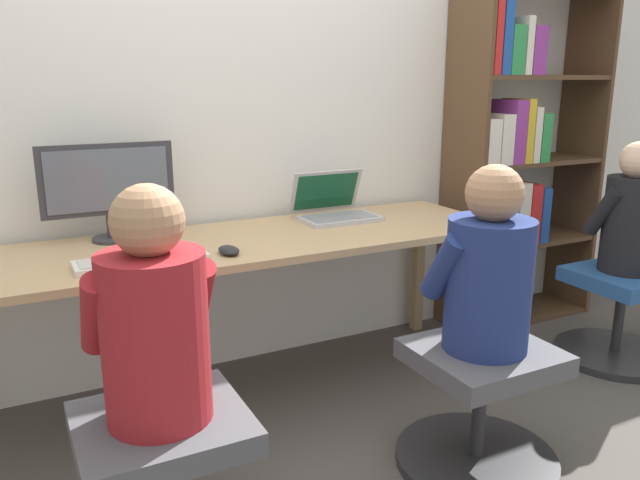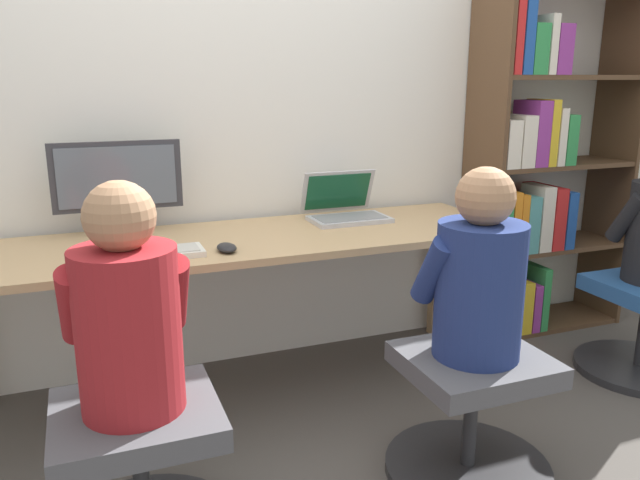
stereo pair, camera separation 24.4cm
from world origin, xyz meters
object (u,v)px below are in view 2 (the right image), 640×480
(office_chair_right, at_px, (471,414))
(person_at_laptop, at_px, (479,276))
(laptop, at_px, (345,210))
(desktop_monitor, at_px, (118,184))
(person_at_monitor, at_px, (127,313))
(keyboard, at_px, (140,255))
(office_chair_left, at_px, (141,477))
(bookshelf, at_px, (535,176))

(office_chair_right, xyz_separation_m, person_at_laptop, (0.00, 0.00, 0.50))
(laptop, xyz_separation_m, person_at_laptop, (0.05, -0.98, -0.03))
(person_at_laptop, bearing_deg, desktop_monitor, 134.94)
(person_at_monitor, bearing_deg, laptop, 41.51)
(keyboard, bearing_deg, office_chair_right, -33.54)
(office_chair_left, xyz_separation_m, bookshelf, (2.12, 0.94, 0.62))
(bookshelf, bearing_deg, office_chair_right, -136.02)
(person_at_laptop, bearing_deg, bookshelf, 43.86)
(laptop, relative_size, office_chair_left, 0.62)
(bookshelf, bearing_deg, keyboard, -170.59)
(desktop_monitor, distance_m, office_chair_left, 1.21)
(person_at_monitor, height_order, person_at_laptop, person_at_monitor)
(keyboard, xyz_separation_m, office_chair_right, (1.00, -0.66, -0.50))
(desktop_monitor, xyz_separation_m, keyboard, (0.04, -0.38, -0.20))
(office_chair_right, bearing_deg, laptop, 92.74)
(desktop_monitor, height_order, office_chair_left, desktop_monitor)
(keyboard, bearing_deg, desktop_monitor, 95.36)
(desktop_monitor, bearing_deg, office_chair_right, -45.18)
(office_chair_right, relative_size, person_at_laptop, 0.91)
(office_chair_right, distance_m, bookshelf, 1.57)
(office_chair_left, distance_m, bookshelf, 2.40)
(laptop, height_order, keyboard, laptop)
(desktop_monitor, distance_m, laptop, 1.00)
(person_at_laptop, bearing_deg, office_chair_right, -90.00)
(keyboard, xyz_separation_m, person_at_monitor, (-0.09, -0.60, 0.01))
(office_chair_left, relative_size, bookshelf, 0.32)
(person_at_laptop, bearing_deg, laptop, 92.75)
(office_chair_right, relative_size, bookshelf, 0.32)
(office_chair_left, bearing_deg, bookshelf, 23.98)
(office_chair_right, xyz_separation_m, person_at_monitor, (-1.09, 0.06, 0.50))
(laptop, xyz_separation_m, office_chair_right, (0.05, -0.98, -0.53))
(desktop_monitor, bearing_deg, person_at_laptop, -45.06)
(laptop, bearing_deg, person_at_laptop, -87.25)
(desktop_monitor, bearing_deg, keyboard, -84.64)
(person_at_laptop, distance_m, bookshelf, 1.44)
(office_chair_left, relative_size, person_at_monitor, 0.89)
(person_at_monitor, height_order, bookshelf, bookshelf)
(keyboard, relative_size, office_chair_right, 0.79)
(person_at_laptop, height_order, bookshelf, bookshelf)
(office_chair_left, height_order, office_chair_right, same)
(office_chair_right, relative_size, person_at_monitor, 0.89)
(bookshelf, bearing_deg, person_at_laptop, -136.14)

